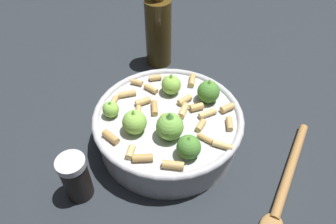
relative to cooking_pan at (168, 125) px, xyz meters
name	(u,v)px	position (x,y,z in m)	size (l,w,h in m)	color
ground_plane	(168,140)	(0.00, 0.00, -0.04)	(2.40, 2.40, 0.00)	#23282D
cooking_pan	(168,125)	(0.00, 0.00, 0.00)	(0.27, 0.27, 0.12)	#B7B7BC
pepper_shaker	(76,178)	(0.04, -0.18, 0.00)	(0.05, 0.05, 0.09)	black
olive_oil_bottle	(158,31)	(-0.24, 0.09, 0.04)	(0.06, 0.06, 0.21)	#4C3814
wooden_spoon	(286,183)	(0.18, 0.14, -0.04)	(0.17, 0.23, 0.02)	#9E703D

